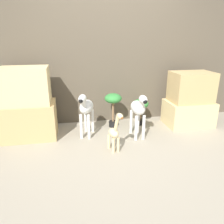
{
  "coord_description": "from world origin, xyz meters",
  "views": [
    {
      "loc": [
        -0.68,
        -2.47,
        1.5
      ],
      "look_at": [
        -0.08,
        0.65,
        0.4
      ],
      "focal_mm": 35.0,
      "sensor_mm": 36.0,
      "label": 1
    }
  ],
  "objects_px": {
    "giraffe_figurine": "(115,132)",
    "potted_palm_front": "(113,102)",
    "zebra_right": "(139,109)",
    "zebra_left": "(86,108)",
    "potted_palm_back": "(140,107)"
  },
  "relations": [
    {
      "from": "zebra_left",
      "to": "potted_palm_back",
      "type": "height_order",
      "value": "zebra_left"
    },
    {
      "from": "potted_palm_front",
      "to": "zebra_left",
      "type": "bearing_deg",
      "value": -148.58
    },
    {
      "from": "potted_palm_front",
      "to": "potted_palm_back",
      "type": "xyz_separation_m",
      "value": [
        0.5,
        0.02,
        -0.13
      ]
    },
    {
      "from": "giraffe_figurine",
      "to": "potted_palm_front",
      "type": "height_order",
      "value": "giraffe_figurine"
    },
    {
      "from": "zebra_left",
      "to": "potted_palm_front",
      "type": "relative_size",
      "value": 1.22
    },
    {
      "from": "giraffe_figurine",
      "to": "potted_palm_back",
      "type": "xyz_separation_m",
      "value": [
        0.64,
        0.88,
        0.03
      ]
    },
    {
      "from": "zebra_left",
      "to": "potted_palm_front",
      "type": "distance_m",
      "value": 0.56
    },
    {
      "from": "zebra_right",
      "to": "potted_palm_front",
      "type": "distance_m",
      "value": 0.57
    },
    {
      "from": "zebra_right",
      "to": "zebra_left",
      "type": "distance_m",
      "value": 0.8
    },
    {
      "from": "zebra_left",
      "to": "giraffe_figurine",
      "type": "height_order",
      "value": "zebra_left"
    },
    {
      "from": "potted_palm_front",
      "to": "potted_palm_back",
      "type": "relative_size",
      "value": 1.29
    },
    {
      "from": "giraffe_figurine",
      "to": "zebra_right",
      "type": "bearing_deg",
      "value": 39.55
    },
    {
      "from": "potted_palm_back",
      "to": "zebra_left",
      "type": "bearing_deg",
      "value": -162.04
    },
    {
      "from": "potted_palm_back",
      "to": "giraffe_figurine",
      "type": "bearing_deg",
      "value": -126.23
    },
    {
      "from": "potted_palm_back",
      "to": "potted_palm_front",
      "type": "bearing_deg",
      "value": -177.4
    }
  ]
}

